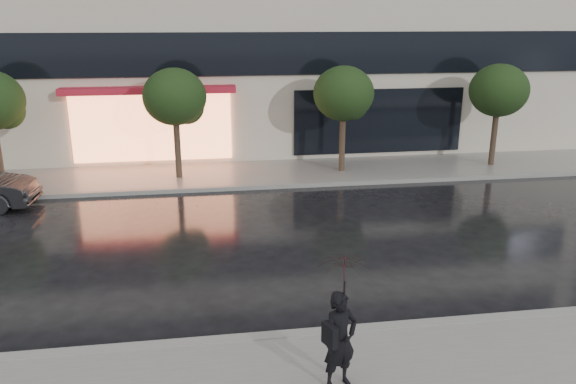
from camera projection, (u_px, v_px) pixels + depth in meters
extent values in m
plane|color=black|center=(315.00, 310.00, 11.25)|extent=(120.00, 120.00, 0.00)
cube|color=slate|center=(261.00, 173.00, 20.91)|extent=(60.00, 3.50, 0.12)
cube|color=gray|center=(325.00, 333.00, 10.29)|extent=(60.00, 0.25, 0.14)
cube|color=gray|center=(267.00, 186.00, 19.26)|extent=(60.00, 0.25, 0.14)
cube|color=black|center=(255.00, 54.00, 21.25)|extent=(28.00, 0.12, 1.60)
cube|color=#FF8C59|center=(152.00, 127.00, 21.46)|extent=(6.00, 0.10, 2.60)
cube|color=#AF1B2F|center=(149.00, 90.00, 20.72)|extent=(6.40, 0.70, 0.25)
cube|color=black|center=(379.00, 121.00, 22.76)|extent=(7.00, 0.10, 2.60)
sphere|color=black|center=(7.00, 111.00, 18.89)|extent=(1.20, 1.20, 1.20)
cylinder|color=#33261C|center=(178.00, 150.00, 19.94)|extent=(0.22, 0.22, 2.20)
ellipsoid|color=black|center=(175.00, 97.00, 19.38)|extent=(2.20, 2.20, 1.98)
sphere|color=black|center=(187.00, 107.00, 19.74)|extent=(1.20, 1.20, 1.20)
cylinder|color=#33261C|center=(342.00, 145.00, 20.80)|extent=(0.22, 0.22, 2.20)
ellipsoid|color=black|center=(344.00, 93.00, 20.23)|extent=(2.20, 2.20, 1.98)
sphere|color=black|center=(353.00, 103.00, 20.60)|extent=(1.20, 1.20, 1.20)
cylinder|color=#33261C|center=(493.00, 140.00, 21.65)|extent=(0.22, 0.22, 2.20)
ellipsoid|color=black|center=(499.00, 90.00, 21.09)|extent=(2.20, 2.20, 1.98)
sphere|color=black|center=(505.00, 100.00, 21.45)|extent=(1.20, 1.20, 1.20)
imported|color=black|center=(340.00, 340.00, 8.53)|extent=(0.68, 0.57, 1.59)
imported|color=#370A15|center=(345.00, 279.00, 8.26)|extent=(1.07, 1.07, 0.74)
cylinder|color=black|center=(344.00, 305.00, 8.38)|extent=(0.02, 0.02, 0.80)
cube|color=black|center=(330.00, 335.00, 8.32)|extent=(0.21, 0.32, 0.34)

